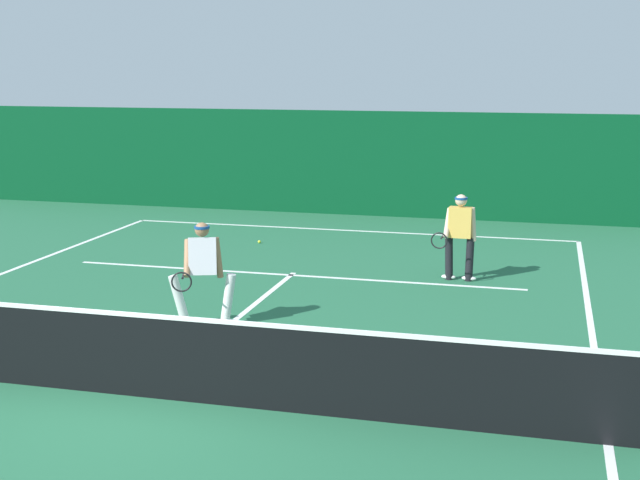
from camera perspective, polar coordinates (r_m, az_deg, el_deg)
The scene contains 10 objects.
ground_plane at distance 10.60m, azimuth -11.66°, elevation -9.99°, with size 80.00×80.00×0.00m, color #236140.
court_line_baseline_far at distance 20.47m, azimuth 1.74°, elevation 0.64°, with size 10.47×0.10×0.01m, color white.
court_line_sideline_right at distance 9.63m, azimuth 18.30°, elevation -12.58°, with size 0.10×21.58×0.01m, color white.
court_line_service at distance 16.14m, azimuth -1.91°, elevation -2.30°, with size 8.53×0.10×0.01m, color white.
court_line_centre at distance 13.38m, azimuth -5.60°, elevation -5.25°, with size 0.10×6.40×0.01m, color white.
tennis_net at distance 10.43m, azimuth -11.78°, elevation -7.31°, with size 11.47×0.09×1.06m.
player_near at distance 12.95m, azimuth -7.68°, elevation -1.95°, with size 0.99×0.94×1.57m.
player_far at distance 15.78m, azimuth 9.10°, elevation 0.42°, with size 0.77×0.84×1.56m.
tennis_ball at distance 19.03m, azimuth -3.98°, elevation -0.11°, with size 0.07×0.07×0.07m, color #D1E033.
back_fence_windscreen at distance 22.38m, azimuth 3.02°, elevation 5.01°, with size 23.36×0.12×2.67m, color #074221.
Camera 1 is at (4.49, -8.81, 3.83)m, focal length 49.00 mm.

